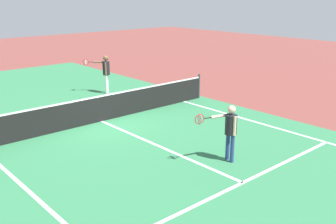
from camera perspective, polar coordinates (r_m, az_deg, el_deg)
ground_plane at (r=14.38m, az=-9.60°, el=-1.34°), size 60.00×60.00×0.00m
court_surface_inbounds at (r=14.38m, az=-9.60°, el=-1.34°), size 10.62×24.40×0.00m
line_sideline_right at (r=13.35m, az=20.26°, el=-3.61°), size 0.10×11.89×0.01m
line_service_near at (r=9.90m, az=10.81°, el=-10.04°), size 8.22×0.10×0.01m
line_center_service at (r=11.92m, az=-1.37°, el=-4.96°), size 0.10×6.40×0.01m
net at (r=14.24m, az=-9.70°, el=0.54°), size 10.09×0.09×1.07m
player_near at (r=10.69m, az=8.98°, el=-2.20°), size 1.10×0.73×1.58m
player_far at (r=18.18m, az=-9.06°, el=6.08°), size 0.87×1.01×1.76m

